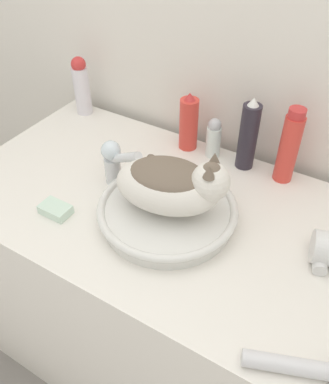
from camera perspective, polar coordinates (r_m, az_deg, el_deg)
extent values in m
cube|color=silver|center=(1.16, 9.42, 24.48)|extent=(8.00, 0.05, 2.40)
cube|color=white|center=(1.37, -0.78, -13.97)|extent=(1.11, 0.63, 0.80)
cylinder|color=silver|center=(1.01, 0.41, -2.98)|extent=(0.33, 0.33, 0.04)
torus|color=silver|center=(0.99, 0.41, -2.17)|extent=(0.35, 0.35, 0.02)
ellipsoid|color=silver|center=(0.95, 0.43, 0.86)|extent=(0.28, 0.21, 0.12)
ellipsoid|color=#6B5B4C|center=(0.93, 0.44, 2.39)|extent=(0.21, 0.17, 0.05)
sphere|color=silver|center=(0.91, 6.46, 1.45)|extent=(0.09, 0.09, 0.09)
sphere|color=#6B5B4C|center=(0.89, 6.58, 2.68)|extent=(0.05, 0.05, 0.05)
cone|color=#6B5B4C|center=(0.86, 6.31, 2.86)|extent=(0.03, 0.03, 0.03)
cone|color=#6B5B4C|center=(0.90, 7.05, 4.69)|extent=(0.03, 0.03, 0.03)
cylinder|color=#6B5B4C|center=(1.05, -2.90, 2.35)|extent=(0.07, 0.16, 0.03)
cylinder|color=silver|center=(1.12, -7.25, 3.05)|extent=(0.04, 0.04, 0.08)
cylinder|color=silver|center=(1.04, -5.64, 4.82)|extent=(0.12, 0.05, 0.08)
sphere|color=silver|center=(1.08, -7.54, 5.80)|extent=(0.05, 0.05, 0.05)
cylinder|color=#28232D|center=(1.16, 11.65, 7.57)|extent=(0.05, 0.05, 0.20)
cone|color=white|center=(1.10, 12.41, 12.27)|extent=(0.03, 0.03, 0.02)
cylinder|color=#DB3D33|center=(1.13, 17.01, 5.74)|extent=(0.05, 0.05, 0.19)
cylinder|color=red|center=(1.08, 18.13, 10.48)|extent=(0.04, 0.04, 0.02)
cylinder|color=silver|center=(1.44, -11.48, 13.75)|extent=(0.05, 0.05, 0.16)
sphere|color=red|center=(1.40, -12.00, 17.15)|extent=(0.05, 0.05, 0.05)
cylinder|color=silver|center=(1.21, 6.86, 7.04)|extent=(0.04, 0.04, 0.09)
sphere|color=#B7B7BC|center=(1.18, 7.07, 9.32)|extent=(0.04, 0.04, 0.04)
cylinder|color=#DB3D33|center=(1.23, 3.41, 9.48)|extent=(0.06, 0.06, 0.16)
cone|color=red|center=(1.18, 3.58, 13.25)|extent=(0.03, 0.03, 0.02)
cylinder|color=silver|center=(0.81, 16.58, -22.20)|extent=(0.15, 0.08, 0.03)
cylinder|color=silver|center=(0.98, 20.90, -8.17)|extent=(0.06, 0.11, 0.03)
cube|color=silver|center=(1.06, -15.05, -2.39)|extent=(0.08, 0.05, 0.02)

